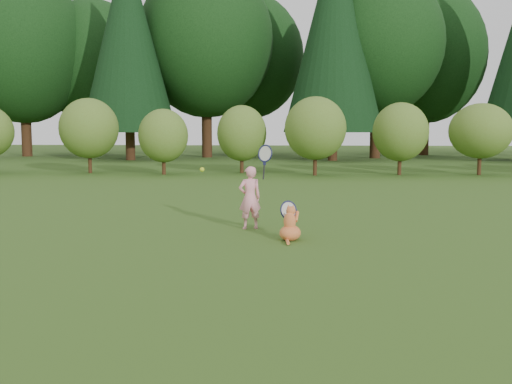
# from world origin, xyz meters

# --- Properties ---
(ground) EXTENTS (100.00, 100.00, 0.00)m
(ground) POSITION_xyz_m (0.00, 0.00, 0.00)
(ground) COLOR #254C15
(ground) RESTS_ON ground
(shrub_row) EXTENTS (28.00, 3.00, 2.80)m
(shrub_row) POSITION_xyz_m (0.00, 13.00, 1.40)
(shrub_row) COLOR #546820
(shrub_row) RESTS_ON ground
(woodland_backdrop) EXTENTS (48.00, 10.00, 15.00)m
(woodland_backdrop) POSITION_xyz_m (0.00, 23.00, 7.50)
(woodland_backdrop) COLOR black
(woodland_backdrop) RESTS_ON ground
(child) EXTENTS (0.63, 0.42, 1.59)m
(child) POSITION_xyz_m (0.05, 1.45, 0.56)
(child) COLOR pink
(child) RESTS_ON ground
(cat) EXTENTS (0.52, 0.79, 0.73)m
(cat) POSITION_xyz_m (0.74, 0.53, 0.28)
(cat) COLOR #D75229
(cat) RESTS_ON ground
(tennis_ball) EXTENTS (0.06, 0.06, 0.06)m
(tennis_ball) POSITION_xyz_m (-0.47, -0.21, 1.12)
(tennis_ball) COLOR #B0CE18
(tennis_ball) RESTS_ON ground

